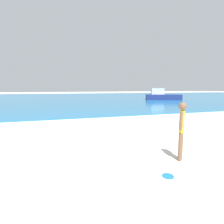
{
  "coord_description": "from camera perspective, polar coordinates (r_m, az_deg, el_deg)",
  "views": [
    {
      "loc": [
        -1.6,
        -0.17,
        2.11
      ],
      "look_at": [
        0.55,
        6.63,
        1.15
      ],
      "focal_mm": 28.41,
      "sensor_mm": 36.0,
      "label": 1
    }
  ],
  "objects": [
    {
      "name": "water",
      "position": [
        42.31,
        -15.37,
        4.59
      ],
      "size": [
        160.0,
        60.0,
        0.06
      ],
      "primitive_type": "cube",
      "color": "#1E6B9E",
      "rests_on": "ground"
    },
    {
      "name": "frisbee",
      "position": [
        4.73,
        17.57,
        -19.07
      ],
      "size": [
        0.28,
        0.28,
        0.03
      ],
      "primitive_type": "cylinder",
      "color": "blue",
      "rests_on": "ground"
    },
    {
      "name": "boat_near",
      "position": [
        32.49,
        15.82,
        5.01
      ],
      "size": [
        6.26,
        3.97,
        2.03
      ],
      "rotation": [
        0.0,
        0.0,
        -0.37
      ],
      "color": "navy",
      "rests_on": "water"
    },
    {
      "name": "person_standing",
      "position": [
        5.51,
        21.47,
        -4.75
      ],
      "size": [
        0.31,
        0.29,
        1.72
      ],
      "rotation": [
        0.0,
        0.0,
        0.74
      ],
      "color": "brown",
      "rests_on": "ground"
    }
  ]
}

